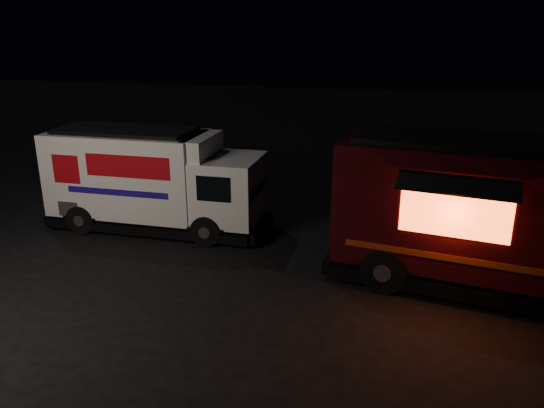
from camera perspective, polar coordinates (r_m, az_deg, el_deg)
The scene contains 3 objects.
ground at distance 12.42m, azimuth -13.08°, elevation -8.59°, with size 80.00×80.00×0.00m, color black.
white_truck at distance 15.36m, azimuth -12.29°, elevation 2.55°, with size 6.32×2.15×2.86m, color white, non-canonical shape.
red_truck at distance 12.42m, azimuth 23.24°, elevation -1.29°, with size 7.16×2.63×3.33m, color black, non-canonical shape.
Camera 1 is at (5.20, -9.80, 5.59)m, focal length 35.00 mm.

